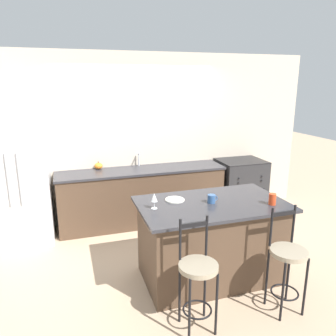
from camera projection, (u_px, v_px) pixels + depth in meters
ground_plane at (148, 231)px, 5.08m from camera, size 18.00×18.00×0.00m
wall_back at (137, 138)px, 5.34m from camera, size 6.00×0.07×2.70m
back_counter at (142, 196)px, 5.29m from camera, size 2.64×0.64×0.91m
sink_faucet at (139, 158)px, 5.31m from camera, size 0.02×0.13×0.22m
kitchen_island at (211, 240)px, 3.78m from camera, size 1.66×0.98×0.93m
refrigerator at (18, 179)px, 4.57m from camera, size 0.85×0.74×1.85m
oven_range at (240, 186)px, 5.76m from camera, size 0.77×0.66×0.93m
bar_stool_near at (198, 276)px, 2.95m from camera, size 0.36×0.36×1.07m
bar_stool_far at (287, 261)px, 3.20m from camera, size 0.36×0.36×1.07m
dinner_plate at (175, 200)px, 3.73m from camera, size 0.22×0.22×0.02m
wine_glass at (154, 198)px, 3.46m from camera, size 0.07×0.07×0.17m
coffee_mug at (212, 199)px, 3.65m from camera, size 0.12×0.09×0.09m
tumbler_cup at (272, 199)px, 3.59m from camera, size 0.08×0.08×0.13m
pumpkin_decoration at (99, 166)px, 5.15m from camera, size 0.13×0.13×0.12m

